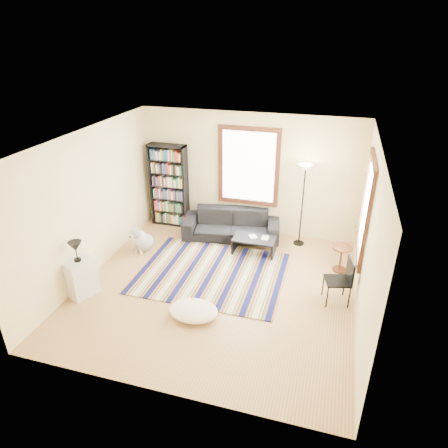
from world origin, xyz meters
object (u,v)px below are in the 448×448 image
(floor_cushion, at_px, (194,311))
(floor_lamp, at_px, (302,206))
(bookshelf, at_px, (169,186))
(side_table, at_px, (341,259))
(dog, at_px, (143,237))
(coffee_table, at_px, (254,245))
(sofa, at_px, (231,224))
(folding_chair, at_px, (337,281))
(white_cabinet, at_px, (81,277))

(floor_cushion, relative_size, floor_lamp, 0.46)
(bookshelf, bearing_deg, side_table, -14.38)
(floor_cushion, xyz_separation_m, dog, (-1.82, 1.81, 0.21))
(coffee_table, distance_m, dog, 2.41)
(floor_lamp, bearing_deg, bookshelf, 176.94)
(sofa, height_order, folding_chair, folding_chair)
(coffee_table, distance_m, white_cabinet, 3.56)
(floor_lamp, height_order, white_cabinet, floor_lamp)
(floor_cushion, xyz_separation_m, side_table, (2.33, 2.16, 0.16))
(white_cabinet, bearing_deg, bookshelf, 105.70)
(floor_lamp, distance_m, dog, 3.51)
(side_table, height_order, white_cabinet, white_cabinet)
(coffee_table, height_order, floor_lamp, floor_lamp)
(bookshelf, xyz_separation_m, coffee_table, (2.30, -0.85, -0.82))
(bookshelf, height_order, folding_chair, bookshelf)
(bookshelf, distance_m, floor_cushion, 3.77)
(floor_cushion, bearing_deg, side_table, 42.78)
(floor_lamp, bearing_deg, side_table, -43.90)
(folding_chair, bearing_deg, side_table, 72.55)
(floor_cushion, height_order, white_cabinet, white_cabinet)
(bookshelf, xyz_separation_m, white_cabinet, (-0.40, -3.17, -0.65))
(coffee_table, bearing_deg, sofa, 138.95)
(bookshelf, distance_m, side_table, 4.30)
(floor_lamp, relative_size, white_cabinet, 2.66)
(coffee_table, xyz_separation_m, floor_cushion, (-0.53, -2.36, -0.07))
(dog, bearing_deg, folding_chair, 5.14)
(bookshelf, height_order, dog, bookshelf)
(sofa, relative_size, white_cabinet, 3.13)
(sofa, height_order, side_table, sofa)
(coffee_table, height_order, dog, dog)
(folding_chair, relative_size, white_cabinet, 1.23)
(floor_lamp, xyz_separation_m, side_table, (0.92, -0.88, -0.66))
(floor_lamp, distance_m, side_table, 1.43)
(white_cabinet, relative_size, dog, 1.12)
(dog, bearing_deg, side_table, 19.93)
(folding_chair, xyz_separation_m, dog, (-4.10, 0.72, -0.12))
(bookshelf, xyz_separation_m, dog, (-0.05, -1.40, -0.69))
(folding_chair, bearing_deg, sofa, 127.85)
(sofa, height_order, dog, sofa)
(bookshelf, bearing_deg, white_cabinet, -97.18)
(floor_cushion, distance_m, side_table, 3.18)
(sofa, distance_m, coffee_table, 0.90)
(coffee_table, relative_size, folding_chair, 1.05)
(bookshelf, bearing_deg, floor_cushion, -61.18)
(sofa, distance_m, dog, 2.02)
(floor_cushion, xyz_separation_m, white_cabinet, (-2.17, 0.04, 0.24))
(side_table, bearing_deg, coffee_table, 173.77)
(white_cabinet, bearing_deg, dog, 101.68)
(floor_lamp, xyz_separation_m, folding_chair, (0.87, -1.95, -0.50))
(folding_chair, distance_m, dog, 4.16)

